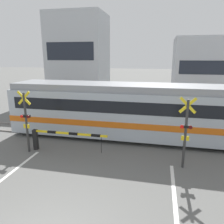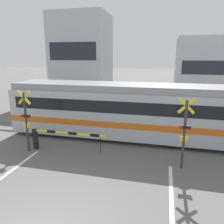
{
  "view_description": "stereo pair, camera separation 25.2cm",
  "coord_description": "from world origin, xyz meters",
  "px_view_note": "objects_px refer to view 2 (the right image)",
  "views": [
    {
      "loc": [
        2.54,
        -3.62,
        4.64
      ],
      "look_at": [
        0.0,
        7.9,
        1.6
      ],
      "focal_mm": 35.0,
      "sensor_mm": 36.0,
      "label": 1
    },
    {
      "loc": [
        2.79,
        -3.56,
        4.64
      ],
      "look_at": [
        0.0,
        7.9,
        1.6
      ],
      "focal_mm": 35.0,
      "sensor_mm": 36.0,
      "label": 2
    }
  ],
  "objects_px": {
    "crossing_barrier_far": "(158,114)",
    "crossing_signal_left": "(26,119)",
    "crossing_signal_right": "(184,130)",
    "commuter_train": "(205,114)",
    "crossing_barrier_near": "(53,136)",
    "pedestrian": "(118,102)"
  },
  "relations": [
    {
      "from": "crossing_barrier_far",
      "to": "crossing_signal_right",
      "type": "xyz_separation_m",
      "value": [
        1.21,
        -6.04,
        0.92
      ]
    },
    {
      "from": "crossing_barrier_near",
      "to": "commuter_train",
      "type": "bearing_deg",
      "value": 20.43
    },
    {
      "from": "crossing_signal_right",
      "to": "pedestrian",
      "type": "distance_m",
      "value": 9.55
    },
    {
      "from": "crossing_signal_right",
      "to": "pedestrian",
      "type": "height_order",
      "value": "crossing_signal_right"
    },
    {
      "from": "commuter_train",
      "to": "crossing_signal_left",
      "type": "distance_m",
      "value": 9.16
    },
    {
      "from": "crossing_signal_left",
      "to": "crossing_signal_right",
      "type": "distance_m",
      "value": 7.34
    },
    {
      "from": "crossing_signal_right",
      "to": "crossing_barrier_far",
      "type": "bearing_deg",
      "value": 101.31
    },
    {
      "from": "crossing_barrier_far",
      "to": "crossing_signal_left",
      "type": "relative_size",
      "value": 1.26
    },
    {
      "from": "crossing_signal_right",
      "to": "crossing_barrier_near",
      "type": "bearing_deg",
      "value": 176.98
    },
    {
      "from": "crossing_signal_left",
      "to": "commuter_train",
      "type": "bearing_deg",
      "value": 19.69
    },
    {
      "from": "crossing_signal_left",
      "to": "crossing_barrier_near",
      "type": "bearing_deg",
      "value": 14.99
    },
    {
      "from": "crossing_barrier_far",
      "to": "crossing_signal_left",
      "type": "distance_m",
      "value": 8.66
    },
    {
      "from": "crossing_barrier_far",
      "to": "crossing_signal_left",
      "type": "height_order",
      "value": "crossing_signal_left"
    },
    {
      "from": "commuter_train",
      "to": "crossing_barrier_near",
      "type": "bearing_deg",
      "value": -159.57
    },
    {
      "from": "crossing_barrier_near",
      "to": "pedestrian",
      "type": "height_order",
      "value": "pedestrian"
    },
    {
      "from": "crossing_signal_right",
      "to": "commuter_train",
      "type": "bearing_deg",
      "value": 67.54
    },
    {
      "from": "commuter_train",
      "to": "pedestrian",
      "type": "bearing_deg",
      "value": 138.11
    },
    {
      "from": "commuter_train",
      "to": "crossing_barrier_near",
      "type": "distance_m",
      "value": 7.96
    },
    {
      "from": "commuter_train",
      "to": "crossing_barrier_near",
      "type": "relative_size",
      "value": 5.67
    },
    {
      "from": "crossing_signal_left",
      "to": "crossing_signal_right",
      "type": "xyz_separation_m",
      "value": [
        7.34,
        0.0,
        0.0
      ]
    },
    {
      "from": "crossing_barrier_near",
      "to": "crossing_signal_right",
      "type": "xyz_separation_m",
      "value": [
        6.14,
        -0.32,
        0.92
      ]
    },
    {
      "from": "crossing_barrier_far",
      "to": "crossing_signal_left",
      "type": "xyz_separation_m",
      "value": [
        -6.14,
        -6.04,
        0.92
      ]
    }
  ]
}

